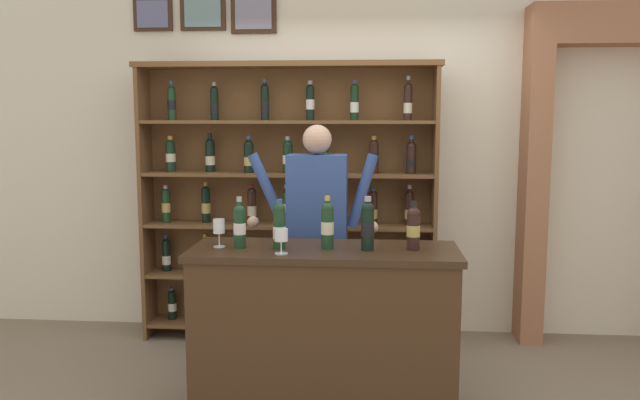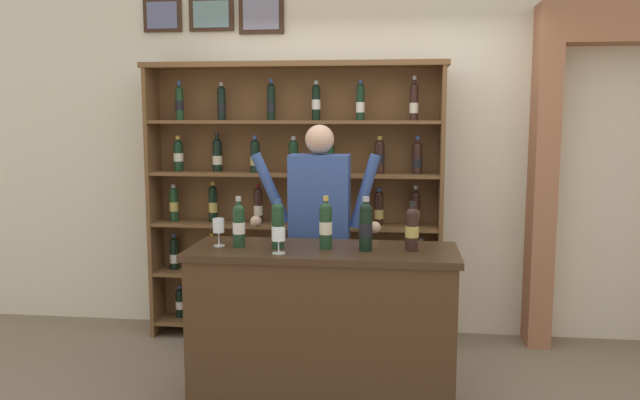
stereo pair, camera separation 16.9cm
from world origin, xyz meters
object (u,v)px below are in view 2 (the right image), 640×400
(tasting_counter, at_px, (323,330))
(tasting_bottle_super_tuscan, at_px, (278,225))
(wine_shelf, at_px, (295,196))
(wine_glass_right, at_px, (279,236))
(shopkeeper, at_px, (319,222))
(tasting_bottle_vin_santo, at_px, (326,224))
(tasting_bottle_bianco, at_px, (366,225))
(tasting_bottle_grappa, at_px, (412,228))
(tasting_bottle_brunello, at_px, (239,224))
(wine_glass_left, at_px, (219,227))

(tasting_counter, bearing_deg, tasting_bottle_super_tuscan, -173.32)
(wine_shelf, height_order, wine_glass_right, wine_shelf)
(shopkeeper, height_order, wine_glass_right, shopkeeper)
(tasting_bottle_vin_santo, bearing_deg, tasting_bottle_bianco, -6.31)
(wine_shelf, height_order, tasting_bottle_grappa, wine_shelf)
(tasting_bottle_vin_santo, relative_size, tasting_bottle_bianco, 0.99)
(tasting_counter, distance_m, tasting_bottle_grappa, 0.80)
(wine_shelf, relative_size, tasting_bottle_bianco, 7.40)
(tasting_bottle_bianco, xyz_separation_m, wine_glass_right, (-0.48, -0.13, -0.05))
(tasting_bottle_grappa, bearing_deg, tasting_counter, -179.89)
(tasting_bottle_brunello, xyz_separation_m, tasting_bottle_grappa, (1.00, 0.02, -0.00))
(shopkeeper, bearing_deg, tasting_bottle_super_tuscan, -105.99)
(tasting_bottle_vin_santo, bearing_deg, tasting_counter, 153.45)
(shopkeeper, distance_m, tasting_bottle_brunello, 0.70)
(tasting_bottle_bianco, bearing_deg, tasting_counter, 172.06)
(tasting_bottle_grappa, bearing_deg, tasting_bottle_vin_santo, -178.80)
(tasting_bottle_brunello, bearing_deg, tasting_bottle_bianco, -1.25)
(tasting_bottle_brunello, bearing_deg, tasting_bottle_grappa, 1.12)
(tasting_bottle_grappa, distance_m, wine_glass_right, 0.76)
(tasting_counter, relative_size, tasting_bottle_grappa, 5.52)
(shopkeeper, bearing_deg, tasting_bottle_brunello, -125.02)
(wine_shelf, bearing_deg, tasting_bottle_bianco, -63.91)
(tasting_bottle_vin_santo, xyz_separation_m, tasting_bottle_bianco, (0.23, -0.03, 0.01))
(wine_shelf, xyz_separation_m, tasting_bottle_grappa, (0.88, -1.23, -0.01))
(tasting_bottle_brunello, height_order, tasting_bottle_bianco, tasting_bottle_bianco)
(tasting_bottle_super_tuscan, relative_size, tasting_bottle_grappa, 1.02)
(tasting_bottle_grappa, height_order, wine_glass_left, tasting_bottle_grappa)
(wine_shelf, bearing_deg, tasting_bottle_brunello, -95.58)
(shopkeeper, distance_m, tasting_bottle_bianco, 0.69)
(wine_glass_left, bearing_deg, tasting_counter, 1.18)
(wine_glass_right, bearing_deg, wine_glass_left, 158.08)
(wine_glass_right, bearing_deg, tasting_bottle_vin_santo, 32.95)
(tasting_counter, distance_m, tasting_bottle_vin_santo, 0.64)
(tasting_counter, height_order, tasting_bottle_vin_santo, tasting_bottle_vin_santo)
(tasting_counter, relative_size, tasting_bottle_bianco, 5.01)
(tasting_counter, distance_m, tasting_bottle_brunello, 0.80)
(shopkeeper, distance_m, wine_glass_right, 0.74)
(tasting_counter, xyz_separation_m, tasting_bottle_bianco, (0.25, -0.03, 0.64))
(tasting_bottle_vin_santo, distance_m, wine_glass_left, 0.63)
(tasting_bottle_bianco, xyz_separation_m, tasting_bottle_grappa, (0.26, 0.04, -0.02))
(tasting_bottle_brunello, bearing_deg, tasting_bottle_vin_santo, 1.05)
(tasting_bottle_grappa, bearing_deg, wine_shelf, 125.60)
(tasting_bottle_super_tuscan, bearing_deg, tasting_counter, 6.68)
(tasting_counter, relative_size, tasting_bottle_brunello, 5.22)
(tasting_bottle_brunello, height_order, tasting_bottle_grappa, tasting_bottle_brunello)
(tasting_counter, relative_size, shopkeeper, 0.92)
(wine_shelf, xyz_separation_m, tasting_bottle_brunello, (-0.12, -1.25, -0.01))
(tasting_bottle_vin_santo, height_order, tasting_bottle_bianco, tasting_bottle_bianco)
(shopkeeper, height_order, tasting_bottle_vin_santo, shopkeeper)
(tasting_counter, bearing_deg, shopkeeper, 99.26)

